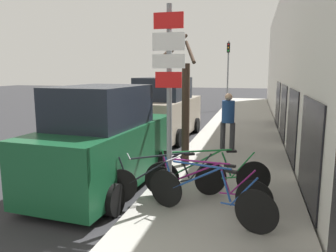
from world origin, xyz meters
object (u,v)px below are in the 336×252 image
street_tree (184,105)px  traffic_light (228,65)px  parked_car_1 (165,111)px  bicycle_2 (167,180)px  pedestrian_near (228,117)px  signpost (169,95)px  parked_car_0 (105,143)px  bicycle_3 (208,176)px  bicycle_1 (206,187)px  bicycle_0 (207,196)px

street_tree → traffic_light: traffic_light is taller
traffic_light → parked_car_1: bearing=-98.9°
bicycle_2 → pedestrian_near: size_ratio=1.23×
signpost → pedestrian_near: bearing=82.2°
parked_car_0 → bicycle_3: bearing=-2.4°
signpost → bicycle_1: 1.85m
bicycle_0 → bicycle_2: (-0.90, 0.67, -0.01)m
bicycle_1 → parked_car_1: (-2.64, 6.72, 0.56)m
bicycle_0 → parked_car_0: (-2.55, 1.36, 0.50)m
bicycle_2 → parked_car_0: (-1.65, 0.69, 0.51)m
street_tree → traffic_light: bearing=90.3°
bicycle_1 → bicycle_3: 0.62m
parked_car_0 → parked_car_1: size_ratio=0.95×
parked_car_0 → parked_car_1: bearing=95.5°
bicycle_1 → bicycle_2: bearing=88.9°
signpost → parked_car_0: bearing=149.9°
bicycle_3 → traffic_light: traffic_light is taller
parked_car_0 → street_tree: bearing=52.9°
bicycle_0 → bicycle_2: bearing=74.0°
bicycle_1 → traffic_light: bearing=15.8°
signpost → parked_car_1: signpost is taller
traffic_light → pedestrian_near: bearing=-85.1°
pedestrian_near → bicycle_1: bearing=-79.5°
signpost → bicycle_1: signpost is taller
street_tree → traffic_light: (-0.07, 14.38, 1.25)m
bicycle_0 → pedestrian_near: size_ratio=1.27×
parked_car_0 → signpost: bearing=-26.4°
bicycle_2 → traffic_light: (-0.23, 16.79, 2.48)m
bicycle_1 → bicycle_3: bearing=16.6°
bicycle_2 → bicycle_3: bearing=-89.1°
signpost → street_tree: (-0.30, 2.76, -0.48)m
bicycle_0 → traffic_light: traffic_light is taller
signpost → bicycle_1: bearing=13.6°
signpost → parked_car_0: size_ratio=0.83×
parked_car_0 → traffic_light: size_ratio=0.98×
bicycle_2 → parked_car_1: parked_car_1 is taller
parked_car_1 → pedestrian_near: (2.65, -1.98, 0.10)m
parked_car_0 → parked_car_1: parked_car_1 is taller
signpost → parked_car_0: 2.39m
pedestrian_near → street_tree: size_ratio=0.53×
bicycle_0 → bicycle_3: bearing=28.2°
signpost → parked_car_1: size_ratio=0.79×
bicycle_3 → traffic_light: 16.57m
signpost → bicycle_3: 1.97m
bicycle_1 → street_tree: 3.04m
pedestrian_near → traffic_light: bearing=105.5°
bicycle_0 → parked_car_1: bearing=41.8°
parked_car_0 → pedestrian_near: parked_car_0 is taller
bicycle_3 → traffic_light: size_ratio=0.55×
bicycle_3 → street_tree: street_tree is taller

